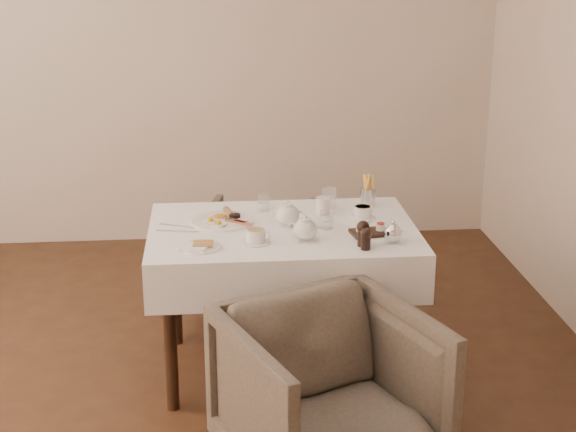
% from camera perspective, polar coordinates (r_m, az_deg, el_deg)
% --- Properties ---
extents(table, '(1.28, 0.88, 0.75)m').
position_cam_1_polar(table, '(4.26, -0.35, -2.23)').
color(table, black).
rests_on(table, ground).
extents(armchair_near, '(0.99, 1.00, 0.70)m').
position_cam_1_polar(armchair_near, '(3.58, 2.70, -11.55)').
color(armchair_near, '#473E34').
rests_on(armchair_near, ground).
extents(armchair_far, '(0.75, 0.76, 0.59)m').
position_cam_1_polar(armchair_far, '(5.17, -1.84, -2.56)').
color(armchair_far, '#473E34').
rests_on(armchair_far, ground).
extents(breakfast_plate, '(0.30, 0.30, 0.04)m').
position_cam_1_polar(breakfast_plate, '(4.31, -4.21, -0.27)').
color(breakfast_plate, white).
rests_on(breakfast_plate, table).
extents(side_plate, '(0.19, 0.18, 0.02)m').
position_cam_1_polar(side_plate, '(3.97, -5.75, -1.99)').
color(side_plate, white).
rests_on(side_plate, table).
extents(teapot_centre, '(0.17, 0.13, 0.13)m').
position_cam_1_polar(teapot_centre, '(4.23, -0.04, 0.20)').
color(teapot_centre, white).
rests_on(teapot_centre, table).
extents(teapot_front, '(0.18, 0.15, 0.12)m').
position_cam_1_polar(teapot_front, '(4.04, 1.12, -0.76)').
color(teapot_front, white).
rests_on(teapot_front, table).
extents(creamer, '(0.07, 0.07, 0.08)m').
position_cam_1_polar(creamer, '(4.42, 2.27, 0.69)').
color(creamer, white).
rests_on(creamer, table).
extents(teacup_near, '(0.14, 0.14, 0.07)m').
position_cam_1_polar(teacup_near, '(4.01, -2.10, -1.35)').
color(teacup_near, white).
rests_on(teacup_near, table).
extents(teacup_far, '(0.13, 0.13, 0.06)m').
position_cam_1_polar(teacup_far, '(4.36, 4.85, 0.19)').
color(teacup_far, white).
rests_on(teacup_far, table).
extents(glass_left, '(0.06, 0.06, 0.09)m').
position_cam_1_polar(glass_left, '(4.46, -1.58, 0.88)').
color(glass_left, silver).
rests_on(glass_left, table).
extents(glass_mid, '(0.08, 0.08, 0.09)m').
position_cam_1_polar(glass_mid, '(4.20, 2.50, -0.25)').
color(glass_mid, silver).
rests_on(glass_mid, table).
extents(glass_right, '(0.08, 0.08, 0.10)m').
position_cam_1_polar(glass_right, '(4.51, 2.68, 1.17)').
color(glass_right, silver).
rests_on(glass_right, table).
extents(condiment_board, '(0.20, 0.15, 0.05)m').
position_cam_1_polar(condiment_board, '(4.15, 5.32, -0.98)').
color(condiment_board, black).
rests_on(condiment_board, table).
extents(pepper_mill_left, '(0.06, 0.06, 0.12)m').
position_cam_1_polar(pepper_mill_left, '(3.98, 4.87, -1.12)').
color(pepper_mill_left, black).
rests_on(pepper_mill_left, table).
extents(pepper_mill_right, '(0.05, 0.05, 0.10)m').
position_cam_1_polar(pepper_mill_right, '(3.94, 5.06, -1.46)').
color(pepper_mill_right, black).
rests_on(pepper_mill_right, table).
extents(silver_pot, '(0.11, 0.10, 0.11)m').
position_cam_1_polar(silver_pot, '(4.04, 6.80, -1.00)').
color(silver_pot, white).
rests_on(silver_pot, table).
extents(fries_cup, '(0.08, 0.08, 0.17)m').
position_cam_1_polar(fries_cup, '(4.55, 5.20, 1.55)').
color(fries_cup, silver).
rests_on(fries_cup, table).
extents(cutlery_fork, '(0.18, 0.09, 0.00)m').
position_cam_1_polar(cutlery_fork, '(4.27, -7.16, -0.65)').
color(cutlery_fork, silver).
rests_on(cutlery_fork, table).
extents(cutlery_knife, '(0.21, 0.06, 0.00)m').
position_cam_1_polar(cutlery_knife, '(4.20, -7.17, -0.99)').
color(cutlery_knife, silver).
rests_on(cutlery_knife, table).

